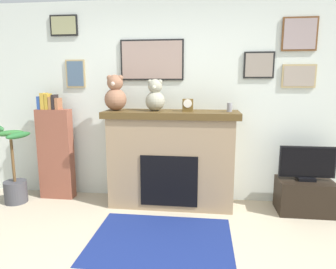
% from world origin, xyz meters
% --- Properties ---
extents(back_wall, '(5.20, 0.15, 2.60)m').
position_xyz_m(back_wall, '(0.00, 2.00, 1.31)').
color(back_wall, silver).
rests_on(back_wall, ground_plane).
extents(fireplace, '(1.66, 0.55, 1.22)m').
position_xyz_m(fireplace, '(0.03, 1.69, 0.62)').
color(fireplace, '#977D5E').
rests_on(fireplace, ground_plane).
extents(bookshelf, '(0.45, 0.16, 1.43)m').
position_xyz_m(bookshelf, '(-1.55, 1.74, 0.66)').
color(bookshelf, brown).
rests_on(bookshelf, ground_plane).
extents(potted_plant, '(0.51, 0.54, 1.05)m').
position_xyz_m(potted_plant, '(-2.02, 1.50, 0.37)').
color(potted_plant, '#3F3F44').
rests_on(potted_plant, ground_plane).
extents(tv_stand, '(0.64, 0.40, 0.41)m').
position_xyz_m(tv_stand, '(1.67, 1.64, 0.20)').
color(tv_stand, black).
rests_on(tv_stand, ground_plane).
extents(television, '(0.65, 0.14, 0.42)m').
position_xyz_m(television, '(1.67, 1.64, 0.61)').
color(television, black).
rests_on(television, tv_stand).
extents(area_rug, '(1.42, 1.09, 0.01)m').
position_xyz_m(area_rug, '(0.03, 0.77, 0.00)').
color(area_rug, navy).
rests_on(area_rug, ground_plane).
extents(candle_jar, '(0.06, 0.06, 0.11)m').
position_xyz_m(candle_jar, '(0.74, 1.68, 1.27)').
color(candle_jar, gray).
rests_on(candle_jar, fireplace).
extents(mantel_clock, '(0.13, 0.10, 0.15)m').
position_xyz_m(mantel_clock, '(0.23, 1.67, 1.30)').
color(mantel_clock, brown).
rests_on(mantel_clock, fireplace).
extents(teddy_bear_tan, '(0.28, 0.28, 0.44)m').
position_xyz_m(teddy_bear_tan, '(-0.67, 1.67, 1.42)').
color(teddy_bear_tan, '#8D6047').
rests_on(teddy_bear_tan, fireplace).
extents(teddy_bear_cream, '(0.24, 0.24, 0.39)m').
position_xyz_m(teddy_bear_cream, '(-0.17, 1.67, 1.39)').
color(teddy_bear_cream, '#9B9985').
rests_on(teddy_bear_cream, fireplace).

